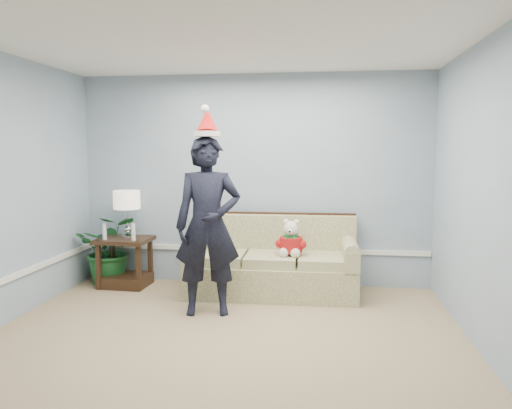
{
  "coord_description": "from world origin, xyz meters",
  "views": [
    {
      "loc": [
        0.89,
        -3.85,
        1.74
      ],
      "look_at": [
        0.16,
        1.55,
        1.14
      ],
      "focal_mm": 35.0,
      "sensor_mm": 36.0,
      "label": 1
    }
  ],
  "objects_px": {
    "table_lamp": "(127,202)",
    "man": "(208,226)",
    "houseplant": "(111,249)",
    "teddy_bear": "(291,242)",
    "side_table": "(125,267)",
    "sofa": "(272,266)"
  },
  "relations": [
    {
      "from": "table_lamp",
      "to": "man",
      "type": "distance_m",
      "value": 1.59
    },
    {
      "from": "houseplant",
      "to": "teddy_bear",
      "type": "distance_m",
      "value": 2.41
    },
    {
      "from": "houseplant",
      "to": "teddy_bear",
      "type": "height_order",
      "value": "teddy_bear"
    },
    {
      "from": "side_table",
      "to": "man",
      "type": "height_order",
      "value": "man"
    },
    {
      "from": "sofa",
      "to": "table_lamp",
      "type": "relative_size",
      "value": 3.39
    },
    {
      "from": "table_lamp",
      "to": "houseplant",
      "type": "bearing_deg",
      "value": 161.89
    },
    {
      "from": "table_lamp",
      "to": "teddy_bear",
      "type": "distance_m",
      "value": 2.16
    },
    {
      "from": "houseplant",
      "to": "table_lamp",
      "type": "bearing_deg",
      "value": -18.11
    },
    {
      "from": "houseplant",
      "to": "man",
      "type": "distance_m",
      "value": 1.92
    },
    {
      "from": "side_table",
      "to": "teddy_bear",
      "type": "distance_m",
      "value": 2.18
    },
    {
      "from": "man",
      "to": "side_table",
      "type": "bearing_deg",
      "value": 133.44
    },
    {
      "from": "side_table",
      "to": "table_lamp",
      "type": "height_order",
      "value": "table_lamp"
    },
    {
      "from": "side_table",
      "to": "houseplant",
      "type": "distance_m",
      "value": 0.35
    },
    {
      "from": "houseplant",
      "to": "man",
      "type": "xyz_separation_m",
      "value": [
        1.55,
        -1.03,
        0.49
      ]
    },
    {
      "from": "man",
      "to": "teddy_bear",
      "type": "xyz_separation_m",
      "value": [
        0.83,
        0.71,
        -0.29
      ]
    },
    {
      "from": "table_lamp",
      "to": "houseplant",
      "type": "relative_size",
      "value": 0.67
    },
    {
      "from": "sofa",
      "to": "teddy_bear",
      "type": "bearing_deg",
      "value": -31.23
    },
    {
      "from": "side_table",
      "to": "table_lamp",
      "type": "bearing_deg",
      "value": 51.14
    },
    {
      "from": "sofa",
      "to": "side_table",
      "type": "relative_size",
      "value": 3.04
    },
    {
      "from": "man",
      "to": "teddy_bear",
      "type": "bearing_deg",
      "value": 28.79
    },
    {
      "from": "sofa",
      "to": "table_lamp",
      "type": "distance_m",
      "value": 2.01
    },
    {
      "from": "sofa",
      "to": "houseplant",
      "type": "relative_size",
      "value": 2.25
    }
  ]
}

